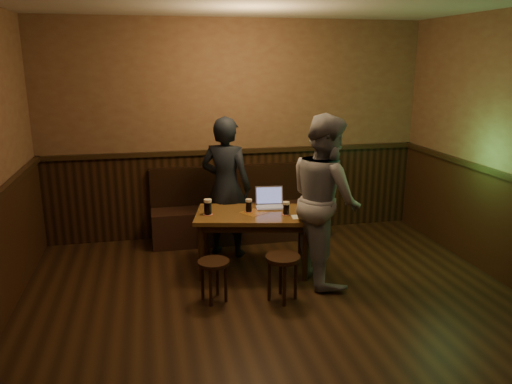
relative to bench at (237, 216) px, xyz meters
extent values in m
cube|color=black|center=(0.05, -2.75, -0.32)|extent=(5.00, 6.00, 0.02)
cube|color=brown|center=(0.05, 0.26, 1.09)|extent=(5.00, 0.02, 2.80)
cube|color=black|center=(0.05, 0.23, 0.24)|extent=(4.98, 0.04, 1.10)
cube|color=black|center=(0.05, 0.20, 0.82)|extent=(4.98, 0.06, 0.06)
cube|color=black|center=(0.00, -0.04, -0.09)|extent=(2.20, 0.50, 0.45)
cube|color=black|center=(0.00, 0.16, 0.39)|extent=(2.20, 0.10, 0.50)
cube|color=brown|center=(0.00, -1.05, 0.34)|extent=(1.37, 0.97, 0.04)
cube|color=black|center=(0.00, -1.05, 0.27)|extent=(1.25, 0.84, 0.07)
cube|color=maroon|center=(0.00, -1.05, 0.36)|extent=(0.32, 0.32, 0.00)
cylinder|color=black|center=(-0.60, -1.20, 0.00)|extent=(0.06, 0.06, 0.62)
cylinder|color=black|center=(-0.48, -0.65, 0.00)|extent=(0.06, 0.06, 0.62)
cylinder|color=black|center=(0.48, -1.45, 0.00)|extent=(0.06, 0.06, 0.62)
cylinder|color=black|center=(0.60, -0.89, 0.00)|extent=(0.06, 0.06, 0.62)
cylinder|color=black|center=(-0.53, -1.70, 0.09)|extent=(0.41, 0.41, 0.04)
cylinder|color=black|center=(-0.42, -1.75, -0.11)|extent=(0.03, 0.03, 0.40)
cylinder|color=black|center=(-0.48, -1.59, -0.11)|extent=(0.03, 0.03, 0.40)
cylinder|color=black|center=(-0.64, -1.65, -0.11)|extent=(0.03, 0.03, 0.40)
cylinder|color=black|center=(-0.58, -1.81, -0.11)|extent=(0.03, 0.03, 0.40)
cylinder|color=black|center=(0.12, -1.83, 0.13)|extent=(0.38, 0.38, 0.04)
cylinder|color=black|center=(0.25, -1.84, -0.09)|extent=(0.04, 0.04, 0.44)
cylinder|color=black|center=(0.14, -1.70, -0.09)|extent=(0.04, 0.04, 0.44)
cylinder|color=black|center=(-0.01, -1.81, -0.09)|extent=(0.04, 0.04, 0.44)
cylinder|color=black|center=(0.11, -1.96, -0.09)|extent=(0.04, 0.04, 0.44)
cylinder|color=#AE2415|center=(-0.50, -1.00, 0.36)|extent=(0.11, 0.11, 0.00)
cylinder|color=silver|center=(-0.50, -1.00, 0.36)|extent=(0.09, 0.09, 0.00)
cylinder|color=black|center=(-0.50, -1.00, 0.43)|extent=(0.08, 0.08, 0.13)
cylinder|color=beige|center=(-0.50, -1.00, 0.51)|extent=(0.09, 0.09, 0.03)
cylinder|color=#AE2415|center=(-0.04, -1.00, 0.36)|extent=(0.09, 0.09, 0.00)
cylinder|color=silver|center=(-0.04, -1.00, 0.36)|extent=(0.08, 0.08, 0.00)
cylinder|color=black|center=(-0.04, -1.00, 0.42)|extent=(0.07, 0.07, 0.11)
cylinder|color=beige|center=(-0.04, -1.00, 0.49)|extent=(0.07, 0.07, 0.03)
cylinder|color=#AE2415|center=(0.33, -1.18, 0.36)|extent=(0.09, 0.09, 0.00)
cylinder|color=silver|center=(0.33, -1.18, 0.36)|extent=(0.08, 0.08, 0.00)
cylinder|color=black|center=(0.33, -1.18, 0.42)|extent=(0.07, 0.07, 0.11)
cylinder|color=beige|center=(0.33, -1.18, 0.49)|extent=(0.07, 0.07, 0.03)
cube|color=silver|center=(0.22, -0.91, 0.37)|extent=(0.34, 0.26, 0.02)
cube|color=#B2B2B7|center=(0.22, -0.91, 0.37)|extent=(0.31, 0.21, 0.00)
cube|color=silver|center=(0.24, -0.80, 0.48)|extent=(0.32, 0.10, 0.21)
cube|color=#5E66AF|center=(0.23, -0.81, 0.48)|extent=(0.29, 0.08, 0.18)
cube|color=silver|center=(0.47, -1.31, 0.36)|extent=(0.24, 0.18, 0.00)
imported|color=black|center=(-0.22, -0.51, 0.52)|extent=(0.73, 0.65, 1.67)
imported|color=gray|center=(0.68, -1.43, 0.58)|extent=(0.74, 0.92, 1.78)
camera|label=1|loc=(-1.08, -6.15, 1.98)|focal=35.00mm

